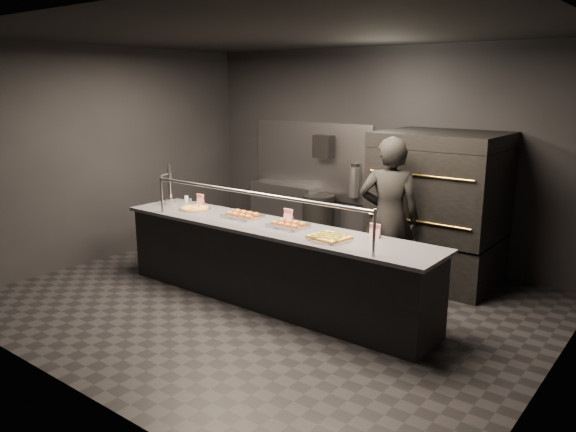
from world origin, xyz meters
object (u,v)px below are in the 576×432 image
object	(u,v)px
worker	(389,218)
service_counter	(270,264)
pizza_oven	(439,207)
trash_bin	(318,221)
square_pizza	(329,237)
round_pizza	(195,208)
slider_tray_a	(243,215)
towel_dispenser	(324,146)
prep_shelf	(285,211)
fire_extinguisher	(354,182)
slider_tray_b	(288,225)
beer_tap	(170,192)

from	to	relation	value
worker	service_counter	bearing A→B (deg)	21.22
pizza_oven	trash_bin	bearing A→B (deg)	171.21
pizza_oven	square_pizza	xyz separation A→B (m)	(-0.35, -1.97, -0.03)
round_pizza	slider_tray_a	bearing A→B (deg)	4.68
pizza_oven	slider_tray_a	size ratio (longest dim) A/B	3.92
towel_dispenser	service_counter	bearing A→B (deg)	-69.37
prep_shelf	fire_extinguisher	world-z (taller)	fire_extinguisher
slider_tray_b	towel_dispenser	bearing A→B (deg)	115.48
round_pizza	slider_tray_a	world-z (taller)	slider_tray_a
fire_extinguisher	square_pizza	bearing A→B (deg)	-64.05
round_pizza	pizza_oven	bearing A→B (deg)	36.78
fire_extinguisher	round_pizza	size ratio (longest dim) A/B	1.25
slider_tray_b	beer_tap	bearing A→B (deg)	-179.28
slider_tray_a	square_pizza	xyz separation A→B (m)	(1.37, -0.17, -0.01)
beer_tap	trash_bin	world-z (taller)	beer_tap
fire_extinguisher	square_pizza	size ratio (longest dim) A/B	1.07
service_counter	prep_shelf	world-z (taller)	service_counter
slider_tray_b	trash_bin	size ratio (longest dim) A/B	0.56
pizza_oven	beer_tap	size ratio (longest dim) A/B	3.24
beer_tap	round_pizza	distance (m)	0.50
slider_tray_a	pizza_oven	bearing A→B (deg)	46.25
square_pizza	slider_tray_b	bearing A→B (deg)	167.64
fire_extinguisher	slider_tray_b	size ratio (longest dim) A/B	1.09
pizza_oven	beer_tap	distance (m)	3.49
towel_dispenser	slider_tray_a	bearing A→B (deg)	-80.49
trash_bin	worker	distance (m)	2.28
service_counter	worker	size ratio (longest dim) A/B	2.14
trash_bin	round_pizza	bearing A→B (deg)	-100.70
service_counter	trash_bin	distance (m)	2.39
round_pizza	worker	distance (m)	2.45
towel_dispenser	prep_shelf	bearing A→B (deg)	-174.29
beer_tap	slider_tray_b	distance (m)	1.97
slider_tray_a	square_pizza	bearing A→B (deg)	-7.15
prep_shelf	trash_bin	world-z (taller)	prep_shelf
towel_dispenser	pizza_oven	bearing A→B (deg)	-13.14
towel_dispenser	worker	bearing A→B (deg)	-36.53
square_pizza	trash_bin	xyz separation A→B (m)	(-1.72, 2.29, -0.53)
round_pizza	trash_bin	world-z (taller)	round_pizza
round_pizza	beer_tap	bearing A→B (deg)	178.97
round_pizza	slider_tray_a	xyz separation A→B (m)	(0.77, 0.06, 0.01)
pizza_oven	prep_shelf	world-z (taller)	pizza_oven
slider_tray_a	fire_extinguisher	bearing A→B (deg)	85.83
square_pizza	service_counter	bearing A→B (deg)	175.64
fire_extinguisher	slider_tray_b	xyz separation A→B (m)	(0.55, -2.32, -0.11)
towel_dispenser	round_pizza	distance (m)	2.46
beer_tap	worker	size ratio (longest dim) A/B	0.31
pizza_oven	prep_shelf	bearing A→B (deg)	171.46
beer_tap	round_pizza	size ratio (longest dim) A/B	1.47
beer_tap	trash_bin	bearing A→B (deg)	67.79
prep_shelf	trash_bin	size ratio (longest dim) A/B	1.47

